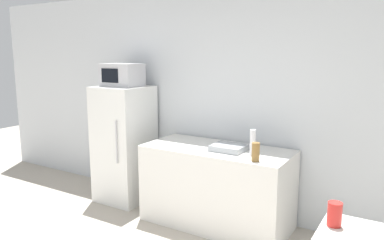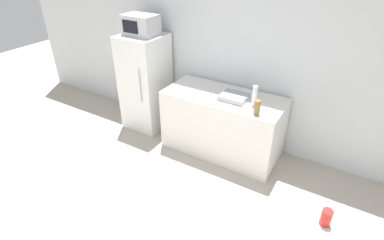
{
  "view_description": "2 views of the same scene",
  "coord_description": "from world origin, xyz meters",
  "px_view_note": "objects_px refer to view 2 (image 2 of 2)",
  "views": [
    {
      "loc": [
        1.81,
        -1.0,
        1.86
      ],
      "look_at": [
        0.04,
        1.91,
        1.25
      ],
      "focal_mm": 35.0,
      "sensor_mm": 36.0,
      "label": 1
    },
    {
      "loc": [
        1.47,
        -0.78,
        2.58
      ],
      "look_at": [
        0.05,
        1.6,
        0.93
      ],
      "focal_mm": 28.0,
      "sensor_mm": 36.0,
      "label": 2
    }
  ],
  "objects_px": {
    "bottle_tall": "(255,96)",
    "bottle_short": "(257,107)",
    "jar": "(326,218)",
    "refrigerator": "(146,82)",
    "microwave": "(141,25)"
  },
  "relations": [
    {
      "from": "refrigerator",
      "to": "bottle_short",
      "type": "xyz_separation_m",
      "value": [
        1.88,
        -0.29,
        0.22
      ]
    },
    {
      "from": "refrigerator",
      "to": "jar",
      "type": "distance_m",
      "value": 3.36
    },
    {
      "from": "jar",
      "to": "bottle_tall",
      "type": "bearing_deg",
      "value": 123.16
    },
    {
      "from": "bottle_short",
      "to": "refrigerator",
      "type": "bearing_deg",
      "value": 171.13
    },
    {
      "from": "bottle_tall",
      "to": "jar",
      "type": "bearing_deg",
      "value": -56.84
    },
    {
      "from": "microwave",
      "to": "jar",
      "type": "relative_size",
      "value": 4.09
    },
    {
      "from": "bottle_tall",
      "to": "bottle_short",
      "type": "bearing_deg",
      "value": -60.7
    },
    {
      "from": "refrigerator",
      "to": "bottle_tall",
      "type": "height_order",
      "value": "refrigerator"
    },
    {
      "from": "microwave",
      "to": "bottle_short",
      "type": "bearing_deg",
      "value": -8.83
    },
    {
      "from": "bottle_short",
      "to": "jar",
      "type": "height_order",
      "value": "jar"
    },
    {
      "from": "refrigerator",
      "to": "bottle_tall",
      "type": "distance_m",
      "value": 1.79
    },
    {
      "from": "bottle_short",
      "to": "bottle_tall",
      "type": "bearing_deg",
      "value": 119.3
    },
    {
      "from": "refrigerator",
      "to": "bottle_tall",
      "type": "bearing_deg",
      "value": -3.15
    },
    {
      "from": "bottle_short",
      "to": "jar",
      "type": "relative_size",
      "value": 1.54
    },
    {
      "from": "bottle_tall",
      "to": "jar",
      "type": "xyz_separation_m",
      "value": [
        1.08,
        -1.65,
        0.13
      ]
    }
  ]
}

